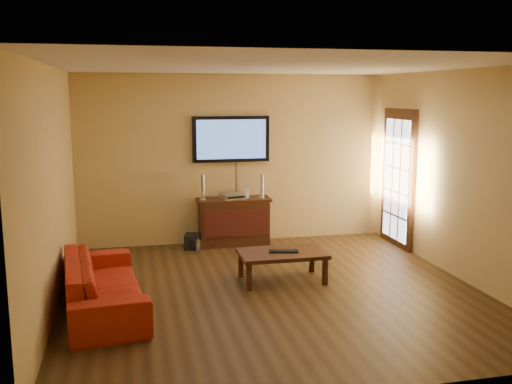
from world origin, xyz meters
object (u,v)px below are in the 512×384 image
object	(u,v)px
coffee_table	(282,255)
sofa	(103,275)
speaker_left	(203,188)
game_console	(247,191)
subwoofer	(193,241)
keyboard	(284,251)
speaker_right	(262,187)
television	(231,139)
bottle	(198,247)
av_receiver	(233,196)
media_console	(234,221)

from	to	relation	value
coffee_table	sofa	bearing A→B (deg)	-166.52
speaker_left	game_console	xyz separation A→B (m)	(0.72, 0.04, -0.08)
subwoofer	sofa	bearing A→B (deg)	-103.02
subwoofer	keyboard	world-z (taller)	keyboard
coffee_table	game_console	bearing A→B (deg)	91.49
speaker_right	keyboard	size ratio (longest dim) A/B	0.92
coffee_table	subwoofer	bearing A→B (deg)	118.02
television	bottle	xyz separation A→B (m)	(-0.62, -0.55, -1.58)
av_receiver	media_console	bearing A→B (deg)	23.24
speaker_left	av_receiver	distance (m)	0.49
speaker_left	av_receiver	world-z (taller)	speaker_left
av_receiver	speaker_right	bearing A→B (deg)	-14.46
speaker_right	av_receiver	size ratio (longest dim) A/B	1.03
game_console	speaker_left	bearing A→B (deg)	-171.75
media_console	game_console	size ratio (longest dim) A/B	5.65
subwoofer	speaker_right	bearing A→B (deg)	20.57
bottle	coffee_table	bearing A→B (deg)	-59.81
television	coffee_table	world-z (taller)	television
media_console	coffee_table	bearing A→B (deg)	-81.69
subwoofer	keyboard	bearing A→B (deg)	-46.49
speaker_left	av_receiver	bearing A→B (deg)	0.15
television	subwoofer	xyz separation A→B (m)	(-0.68, -0.30, -1.56)
game_console	speaker_right	bearing A→B (deg)	-4.31
coffee_table	keyboard	world-z (taller)	keyboard
speaker_left	speaker_right	distance (m)	0.95
coffee_table	sofa	xyz separation A→B (m)	(-2.20, -0.53, 0.06)
sofa	keyboard	size ratio (longest dim) A/B	5.09
speaker_right	bottle	xyz separation A→B (m)	(-1.08, -0.36, -0.82)
speaker_right	subwoofer	xyz separation A→B (m)	(-1.14, -0.11, -0.80)
speaker_left	speaker_right	world-z (taller)	speaker_left
sofa	speaker_right	distance (m)	3.44
sofa	subwoofer	size ratio (longest dim) A/B	8.64
game_console	subwoofer	world-z (taller)	game_console
subwoofer	speaker_left	bearing A→B (deg)	44.28
media_console	subwoofer	world-z (taller)	media_console
bottle	av_receiver	bearing A→B (deg)	30.61
sofa	television	bearing A→B (deg)	-42.33
coffee_table	speaker_right	world-z (taller)	speaker_right
media_console	coffee_table	size ratio (longest dim) A/B	1.05
sofa	keyboard	bearing A→B (deg)	-83.03
sofa	av_receiver	xyz separation A→B (m)	(1.91, 2.43, 0.39)
av_receiver	bottle	world-z (taller)	av_receiver
television	speaker_left	bearing A→B (deg)	-158.14
television	av_receiver	world-z (taller)	television
av_receiver	keyboard	xyz separation A→B (m)	(0.31, -1.91, -0.39)
sofa	game_console	world-z (taller)	game_console
av_receiver	subwoofer	bearing A→B (deg)	174.53
television	game_console	world-z (taller)	television
speaker_left	av_receiver	xyz separation A→B (m)	(0.47, 0.00, -0.14)
game_console	subwoofer	distance (m)	1.17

